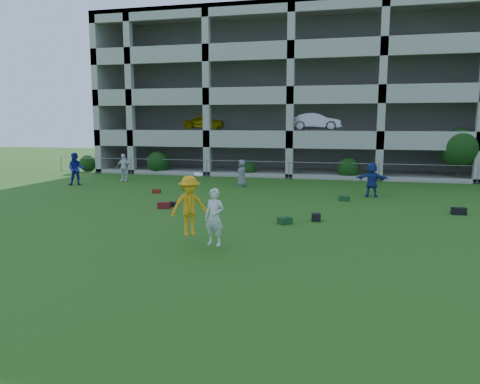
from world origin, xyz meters
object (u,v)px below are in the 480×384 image
(bystander_a, at_px, (76,169))
(parking_garage, at_px, (304,97))
(bystander_b, at_px, (124,168))
(bystander_d, at_px, (372,180))
(bystander_c, at_px, (242,173))
(crate_d, at_px, (316,217))
(frisbee_contest, at_px, (195,208))

(bystander_a, relative_size, parking_garage, 0.07)
(bystander_b, relative_size, bystander_d, 1.01)
(bystander_c, xyz_separation_m, parking_garage, (2.17, 13.43, 5.19))
(bystander_a, xyz_separation_m, bystander_d, (17.66, -0.24, -0.11))
(bystander_a, bearing_deg, crate_d, -49.08)
(bystander_a, bearing_deg, parking_garage, 27.05)
(bystander_c, distance_m, bystander_d, 7.86)
(bystander_a, xyz_separation_m, parking_garage, (12.29, 15.35, 5.00))
(bystander_d, distance_m, parking_garage, 17.27)
(bystander_b, bearing_deg, frisbee_contest, -51.73)
(frisbee_contest, bearing_deg, parking_garage, 89.49)
(bystander_b, distance_m, bystander_d, 15.93)
(bystander_b, xyz_separation_m, frisbee_contest, (10.08, -14.37, 0.32))
(crate_d, bearing_deg, bystander_b, 144.60)
(crate_d, height_order, parking_garage, parking_garage)
(bystander_a, bearing_deg, bystander_c, -13.48)
(bystander_c, distance_m, parking_garage, 14.56)
(bystander_c, bearing_deg, crate_d, 6.91)
(bystander_c, relative_size, bystander_d, 0.91)
(bystander_b, distance_m, bystander_c, 8.17)
(bystander_b, xyz_separation_m, parking_garage, (10.33, 12.93, 5.10))
(crate_d, distance_m, parking_garage, 23.42)
(bystander_c, height_order, bystander_d, bystander_d)
(bystander_c, bearing_deg, bystander_d, 50.63)
(bystander_b, relative_size, parking_garage, 0.06)
(crate_d, xyz_separation_m, frisbee_contest, (-3.34, -4.83, 1.09))
(bystander_b, distance_m, parking_garage, 17.31)
(bystander_b, height_order, frisbee_contest, frisbee_contest)
(bystander_b, height_order, crate_d, bystander_b)
(bystander_d, xyz_separation_m, frisbee_contest, (-5.62, -11.70, 0.33))
(parking_garage, bearing_deg, crate_d, -82.16)
(bystander_b, relative_size, bystander_c, 1.12)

